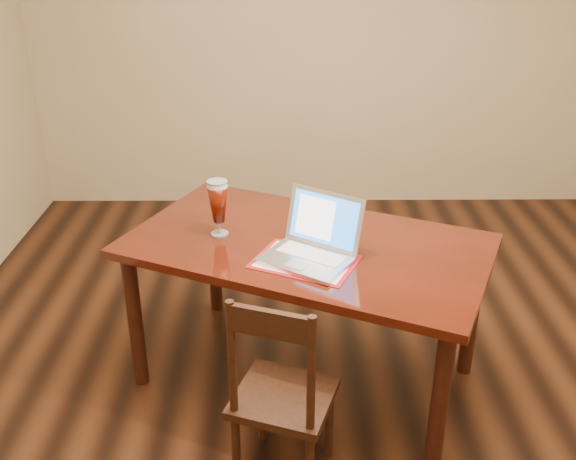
{
  "coord_description": "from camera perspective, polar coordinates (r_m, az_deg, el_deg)",
  "views": [
    {
      "loc": [
        -0.36,
        -2.36,
        2.05
      ],
      "look_at": [
        -0.34,
        0.16,
        0.84
      ],
      "focal_mm": 40.0,
      "sensor_mm": 36.0,
      "label": 1
    }
  ],
  "objects": [
    {
      "name": "dining_table",
      "position": [
        2.94,
        1.5,
        -2.51
      ],
      "size": [
        1.83,
        1.49,
        1.02
      ],
      "rotation": [
        0.0,
        0.0,
        -0.43
      ],
      "color": "#431009",
      "rests_on": "ground"
    },
    {
      "name": "room_shell",
      "position": [
        2.41,
        8.61,
        18.41
      ],
      "size": [
        4.51,
        5.01,
        2.71
      ],
      "color": "tan",
      "rests_on": "ground"
    },
    {
      "name": "dining_chair",
      "position": [
        2.55,
        -0.6,
        -14.55
      ],
      "size": [
        0.47,
        0.45,
        0.87
      ],
      "rotation": [
        0.0,
        0.0,
        -0.33
      ],
      "color": "#32180E",
      "rests_on": "ground"
    },
    {
      "name": "ground",
      "position": [
        3.15,
        6.46,
        -15.26
      ],
      "size": [
        5.0,
        5.0,
        0.0
      ],
      "primitive_type": "plane",
      "color": "black",
      "rests_on": "ground"
    }
  ]
}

